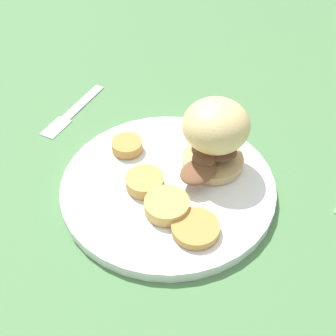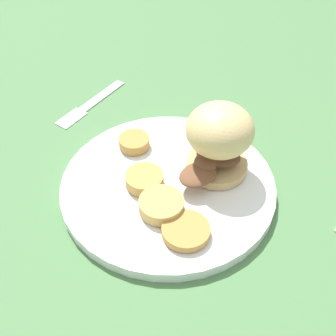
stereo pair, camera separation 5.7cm
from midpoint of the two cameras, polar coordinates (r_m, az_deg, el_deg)
ground_plane at (r=0.60m, az=-2.72°, el=-2.93°), size 4.00×4.00×0.00m
dinner_plate at (r=0.60m, az=-2.75°, el=-2.35°), size 0.27×0.27×0.02m
sandwich at (r=0.58m, az=2.81°, el=3.87°), size 0.10×0.11×0.10m
potato_round_0 at (r=0.54m, az=0.30°, el=-7.51°), size 0.06×0.06×0.01m
potato_round_1 at (r=0.59m, az=-5.71°, el=-1.57°), size 0.05×0.05×0.02m
potato_round_2 at (r=0.64m, az=-7.59°, el=2.62°), size 0.04×0.04×0.01m
potato_round_3 at (r=0.55m, az=-3.11°, el=-4.75°), size 0.05×0.05×0.02m
fork at (r=0.75m, az=-13.64°, el=6.72°), size 0.11×0.12×0.00m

